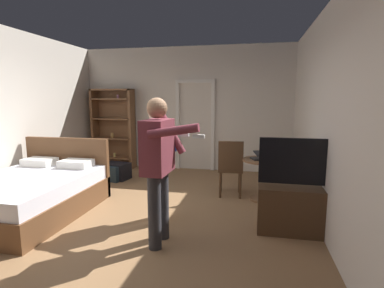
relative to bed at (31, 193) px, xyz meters
name	(u,v)px	position (x,y,z in m)	size (l,w,h in m)	color
ground_plane	(132,223)	(1.60, -0.04, -0.30)	(7.18, 7.18, 0.00)	olive
wall_back	(186,109)	(1.60, 3.29, 1.14)	(5.20, 0.12, 2.89)	silver
wall_right	(338,121)	(4.14, -0.04, 1.14)	(0.12, 6.77, 2.89)	silver
doorway_frame	(195,119)	(1.85, 3.21, 0.92)	(0.93, 0.08, 2.13)	white
bed	(31,193)	(0.00, 0.00, 0.00)	(1.57, 2.04, 1.02)	brown
bookshelf	(114,125)	(-0.17, 3.06, 0.73)	(1.05, 0.32, 1.92)	brown
tv_flatscreen	(297,204)	(3.78, 0.13, 0.07)	(0.99, 0.40, 1.22)	#4C331E
side_table	(263,172)	(3.38, 1.29, 0.17)	(0.67, 0.67, 0.70)	brown
laptop	(262,157)	(3.37, 1.25, 0.45)	(0.42, 0.42, 0.16)	black
bottle_on_table	(272,153)	(3.52, 1.21, 0.52)	(0.06, 0.06, 0.28)	#1A5020
wooden_chair	(230,166)	(2.84, 1.36, 0.24)	(0.45, 0.45, 0.99)	#4C331E
person_blue_shirt	(159,160)	(2.16, -0.50, 0.70)	(0.73, 0.64, 1.71)	#333338
person_striped_shirt	(158,157)	(1.95, 0.12, 0.61)	(0.65, 0.59, 1.59)	gray
suitcase_dark	(111,172)	(0.31, 1.92, -0.14)	(0.52, 0.37, 0.32)	#1E2D38
suitcase_small	(117,171)	(0.38, 2.00, -0.13)	(0.53, 0.36, 0.34)	black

